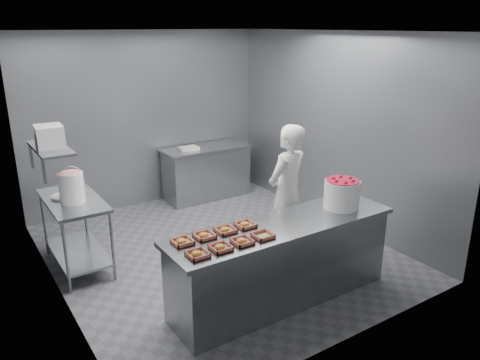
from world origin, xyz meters
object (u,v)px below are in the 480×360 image
Objects in this scene: tray_4 at (182,242)px; prep_table at (75,223)px; service_counter at (282,262)px; worker at (287,193)px; tray_0 at (197,254)px; tray_7 at (245,225)px; tray_6 at (225,230)px; back_counter at (207,172)px; strawberry_tub at (342,193)px; tray_3 at (263,235)px; appliance at (49,136)px; glaze_bucket at (71,187)px; tray_2 at (242,241)px; tray_5 at (204,236)px; tray_1 at (220,248)px.

prep_table is at bearing 107.21° from tray_4.
service_counter is 1.49× the size of worker.
tray_7 is at bearing 22.95° from tray_0.
back_counter is at bearing 63.96° from tray_6.
tray_7 is at bearing 157.79° from service_counter.
tray_0 is at bearing -120.37° from back_counter.
strawberry_tub is at bearing -38.18° from prep_table.
prep_table is 2.48m from tray_3.
glaze_bucket is at bearing -26.57° from appliance.
tray_3 is (-0.37, -0.15, 0.47)m from service_counter.
strawberry_tub is (-0.07, -3.25, 0.62)m from back_counter.
service_counter is 13.88× the size of tray_3.
tray_2 is 2.52m from appliance.
prep_table is 3.65× the size of appliance.
tray_7 is 0.43× the size of glaze_bucket.
strawberry_tub is at bearing -5.20° from tray_5.
tray_1 is 1.00× the size of tray_4.
tray_5 is (0.00, 0.30, 0.00)m from tray_1.
tray_4 reaches higher than back_counter.
tray_3 is 1.00× the size of tray_5.
tray_1 is 0.57× the size of appliance.
strawberry_tub reaches higher than tray_1.
worker is (1.51, 0.61, -0.05)m from tray_5.
glaze_bucket is (-0.02, -0.12, 0.50)m from prep_table.
tray_5 is at bearing 128.21° from tray_2.
tray_2 and tray_5 have the same top height.
tray_5 is at bearing 147.74° from tray_3.
tray_7 reaches higher than service_counter.
worker is 0.81m from strawberry_tub.
tray_1 is at bearing -180.00° from tray_3.
tray_1 is 0.30m from tray_5.
tray_4 and tray_7 have the same top height.
service_counter and back_counter have the same top height.
worker reaches higher than glaze_bucket.
tray_5 is (-0.85, 0.15, 0.47)m from service_counter.
glaze_bucket is (-0.58, 1.68, 0.17)m from tray_4.
worker is at bearing -24.73° from glaze_bucket.
back_counter is 8.01× the size of tray_6.
prep_table is 6.40× the size of tray_3.
tray_0 is at bearing -180.00° from tray_3.
tray_4 is at bearing 180.00° from tray_5.
tray_6 is (0.48, 0.30, 0.00)m from tray_0.
strawberry_tub reaches higher than tray_4.
tray_7 is at bearing -52.39° from glaze_bucket.
glaze_bucket is at bearing 122.11° from tray_6.
appliance is at bearing -41.58° from worker.
tray_1 reaches higher than back_counter.
tray_4 reaches higher than prep_table.
strawberry_tub is (1.68, -0.15, 0.15)m from tray_5.
service_counter is at bearing -105.48° from back_counter.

